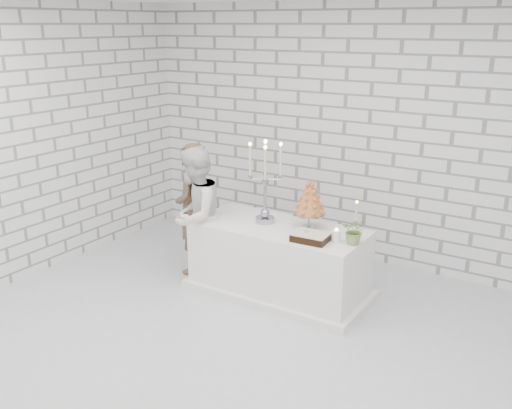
% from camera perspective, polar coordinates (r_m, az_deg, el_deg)
% --- Properties ---
extents(ground, '(6.00, 5.00, 0.01)m').
position_cam_1_polar(ground, '(5.18, -0.48, -14.42)').
color(ground, silver).
rests_on(ground, ground).
extents(wall_back, '(6.00, 0.01, 3.00)m').
position_cam_1_polar(wall_back, '(6.75, 11.15, 6.61)').
color(wall_back, white).
rests_on(wall_back, ground).
extents(wall_left, '(0.01, 5.00, 3.00)m').
position_cam_1_polar(wall_left, '(6.65, -22.89, 5.39)').
color(wall_left, white).
rests_on(wall_left, ground).
extents(cake_table, '(1.80, 0.80, 0.75)m').
position_cam_1_polar(cake_table, '(6.05, 2.29, -5.52)').
color(cake_table, white).
rests_on(cake_table, ground).
extents(groom, '(0.57, 0.65, 1.49)m').
position_cam_1_polar(groom, '(6.52, -6.42, -0.40)').
color(groom, '#453122').
rests_on(groom, ground).
extents(bride, '(0.72, 0.85, 1.52)m').
position_cam_1_polar(bride, '(6.20, -6.08, -1.19)').
color(bride, silver).
rests_on(bride, ground).
extents(candelabra, '(0.43, 0.43, 0.88)m').
position_cam_1_polar(candelabra, '(5.90, 0.93, 2.25)').
color(candelabra, '#93949D').
rests_on(candelabra, cake_table).
extents(croquembouche, '(0.35, 0.35, 0.52)m').
position_cam_1_polar(croquembouche, '(5.79, 5.33, 0.06)').
color(croquembouche, '#A0552B').
rests_on(croquembouche, cake_table).
extents(chocolate_cake, '(0.35, 0.26, 0.08)m').
position_cam_1_polar(chocolate_cake, '(5.52, 5.44, -3.25)').
color(chocolate_cake, black).
rests_on(chocolate_cake, cake_table).
extents(pillar_candle, '(0.10, 0.10, 0.12)m').
position_cam_1_polar(pillar_candle, '(5.52, 7.98, -3.14)').
color(pillar_candle, white).
rests_on(pillar_candle, cake_table).
extents(extra_taper, '(0.06, 0.06, 0.32)m').
position_cam_1_polar(extra_taper, '(5.73, 9.92, -1.38)').
color(extra_taper, beige).
rests_on(extra_taper, cake_table).
extents(flowers, '(0.28, 0.25, 0.27)m').
position_cam_1_polar(flowers, '(5.48, 9.81, -2.59)').
color(flowers, '#507B39').
rests_on(flowers, cake_table).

